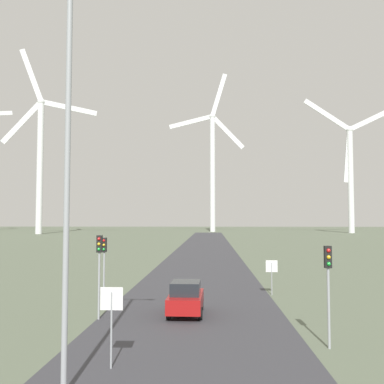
# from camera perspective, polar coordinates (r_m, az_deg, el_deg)

# --- Properties ---
(road_surface) EXTENTS (10.00, 240.00, 0.01)m
(road_surface) POSITION_cam_1_polar(r_m,az_deg,el_deg) (54.76, 1.38, -8.94)
(road_surface) COLOR #38383D
(road_surface) RESTS_ON ground
(streetlamp) EXTENTS (2.99, 0.32, 12.60)m
(streetlamp) POSITION_cam_1_polar(r_m,az_deg,el_deg) (14.40, -15.51, 6.17)
(streetlamp) COLOR #93999E
(streetlamp) RESTS_ON ground
(stop_sign_near) EXTENTS (0.81, 0.07, 2.83)m
(stop_sign_near) POSITION_cam_1_polar(r_m,az_deg,el_deg) (16.66, -10.18, -14.70)
(stop_sign_near) COLOR #93999E
(stop_sign_near) RESTS_ON ground
(stop_sign_far) EXTENTS (0.81, 0.07, 2.39)m
(stop_sign_far) POSITION_cam_1_polar(r_m,az_deg,el_deg) (31.97, 10.08, -9.82)
(stop_sign_far) COLOR #93999E
(stop_sign_far) RESTS_ON ground
(traffic_light_post_near_left) EXTENTS (0.28, 0.34, 4.38)m
(traffic_light_post_near_left) POSITION_cam_1_polar(r_m,az_deg,el_deg) (24.38, -11.70, -8.19)
(traffic_light_post_near_left) COLOR #93999E
(traffic_light_post_near_left) RESTS_ON ground
(traffic_light_post_near_right) EXTENTS (0.28, 0.33, 4.15)m
(traffic_light_post_near_right) POSITION_cam_1_polar(r_m,az_deg,el_deg) (19.44, 16.91, -9.84)
(traffic_light_post_near_right) COLOR #93999E
(traffic_light_post_near_right) RESTS_ON ground
(traffic_light_post_mid_left) EXTENTS (0.28, 0.34, 4.07)m
(traffic_light_post_mid_left) POSITION_cam_1_polar(r_m,az_deg,el_deg) (28.97, -11.09, -7.87)
(traffic_light_post_mid_left) COLOR #93999E
(traffic_light_post_mid_left) RESTS_ON ground
(car_approaching) EXTENTS (1.89, 4.14, 1.83)m
(car_approaching) POSITION_cam_1_polar(r_m,az_deg,el_deg) (25.33, -0.79, -13.30)
(car_approaching) COLOR maroon
(car_approaching) RESTS_ON ground
(wind_turbine_left) EXTENTS (31.68, 9.10, 65.52)m
(wind_turbine_left) POSITION_cam_1_polar(r_m,az_deg,el_deg) (167.53, -18.72, 4.84)
(wind_turbine_left) COLOR silver
(wind_turbine_left) RESTS_ON ground
(wind_turbine_center) EXTENTS (31.61, 2.67, 66.25)m
(wind_turbine_center) POSITION_cam_1_polar(r_m,az_deg,el_deg) (187.33, 2.62, 3.97)
(wind_turbine_center) COLOR silver
(wind_turbine_center) RESTS_ON ground
(wind_turbine_right) EXTENTS (35.63, 2.60, 51.28)m
(wind_turbine_right) POSITION_cam_1_polar(r_m,az_deg,el_deg) (179.51, 19.46, 3.01)
(wind_turbine_right) COLOR silver
(wind_turbine_right) RESTS_ON ground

